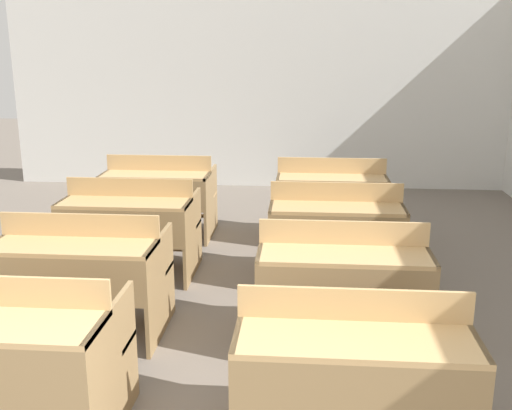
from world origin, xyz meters
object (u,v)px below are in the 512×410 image
at_px(bench_second_right, 342,280).
at_px(bench_back_left, 159,193).
at_px(bench_back_right, 331,197).
at_px(bench_third_left, 130,224).
at_px(bench_front_left, 5,352).
at_px(bench_second_left, 81,271).
at_px(bench_third_right, 335,229).
at_px(bench_front_right, 352,369).

bearing_deg(bench_second_right, bench_back_left, 127.89).
bearing_deg(bench_back_right, bench_back_left, 179.82).
bearing_deg(bench_second_right, bench_third_left, 146.64).
relative_size(bench_front_left, bench_second_right, 1.00).
xyz_separation_m(bench_second_left, bench_third_right, (1.81, 1.13, 0.00)).
bearing_deg(bench_third_left, bench_back_right, 32.13).
xyz_separation_m(bench_back_left, bench_back_right, (1.81, -0.01, 0.00)).
xyz_separation_m(bench_second_right, bench_third_left, (-1.78, 1.17, 0.00)).
bearing_deg(bench_third_right, bench_third_left, 179.32).
relative_size(bench_front_left, bench_third_right, 1.00).
height_order(bench_front_right, bench_second_right, same).
relative_size(bench_second_right, bench_back_left, 1.00).
bearing_deg(bench_back_right, bench_third_left, -147.87).
xyz_separation_m(bench_second_left, bench_third_left, (0.02, 1.15, 0.00)).
bearing_deg(bench_third_right, bench_second_right, -90.49).
relative_size(bench_back_left, bench_back_right, 1.00).
xyz_separation_m(bench_second_right, bench_back_left, (-1.80, 2.31, 0.00)).
relative_size(bench_second_right, bench_third_right, 1.00).
distance_m(bench_front_right, bench_second_left, 2.13).
height_order(bench_third_right, bench_back_right, same).
xyz_separation_m(bench_third_right, bench_back_left, (-1.81, 1.16, 0.00)).
bearing_deg(bench_front_left, bench_third_left, 90.38).
xyz_separation_m(bench_second_left, bench_second_right, (1.80, -0.03, 0.00)).
xyz_separation_m(bench_third_right, bench_back_right, (0.01, 1.15, 0.00)).
relative_size(bench_second_right, bench_third_left, 1.00).
xyz_separation_m(bench_front_right, bench_back_right, (0.03, 3.44, 0.00)).
bearing_deg(bench_second_left, bench_back_left, 89.96).
distance_m(bench_third_right, bench_back_left, 2.15).
bearing_deg(bench_back_left, bench_third_left, -89.27).
bearing_deg(bench_third_left, bench_third_right, -0.68).
height_order(bench_front_right, bench_back_left, same).
relative_size(bench_front_right, bench_back_left, 1.00).
distance_m(bench_front_left, bench_back_left, 3.43).
distance_m(bench_third_left, bench_back_right, 2.12).
distance_m(bench_third_left, bench_back_left, 1.14).
height_order(bench_second_left, bench_third_left, same).
distance_m(bench_front_left, bench_second_left, 1.15).
height_order(bench_third_right, bench_back_left, same).
bearing_deg(bench_front_right, bench_front_left, 179.41).
relative_size(bench_third_left, bench_back_left, 1.00).
bearing_deg(bench_third_right, bench_back_right, 89.69).
xyz_separation_m(bench_front_left, bench_front_right, (1.75, -0.02, 0.00)).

